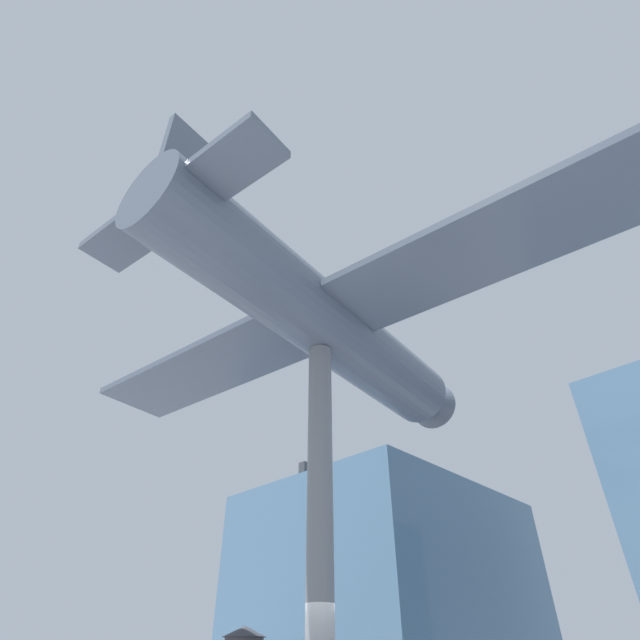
# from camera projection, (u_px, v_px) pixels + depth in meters

# --- Properties ---
(glass_pavilion_left) EXTENTS (9.65, 11.72, 8.92)m
(glass_pavilion_left) POSITION_uv_depth(u_px,v_px,m) (390.00, 598.00, 21.95)
(glass_pavilion_left) COLOR slate
(glass_pavilion_left) RESTS_ON ground_plane
(support_pylon_central) EXTENTS (0.53, 0.53, 7.85)m
(support_pylon_central) POSITION_uv_depth(u_px,v_px,m) (320.00, 520.00, 9.78)
(support_pylon_central) COLOR slate
(support_pylon_central) RESTS_ON ground_plane
(suspended_airplane) EXTENTS (15.88, 12.03, 3.34)m
(suspended_airplane) POSITION_uv_depth(u_px,v_px,m) (324.00, 323.00, 12.69)
(suspended_airplane) COLOR #4C5666
(suspended_airplane) RESTS_ON support_pylon_central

